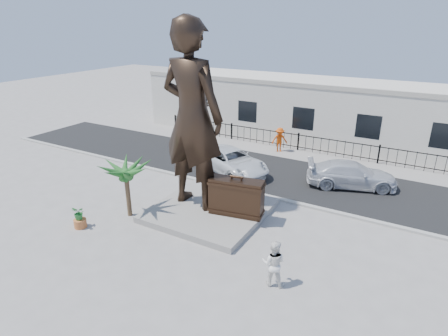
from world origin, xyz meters
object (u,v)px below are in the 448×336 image
Objects in this scene: suitcase at (236,197)px; car_white at (232,161)px; statue at (192,117)px; tourist at (274,263)px.

car_white is (-3.05, 5.11, -0.44)m from suitcase.
car_white is (-0.71, 5.11, -3.94)m from statue.
tourist reaches higher than car_white.
suitcase is 5.97m from car_white.
suitcase is 0.48× the size of car_white.
statue is at bearing -45.98° from tourist.
statue reaches higher than car_white.
statue is 4.21m from suitcase.
tourist is (3.33, -3.46, -0.30)m from suitcase.
tourist is at bearing -119.50° from car_white.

